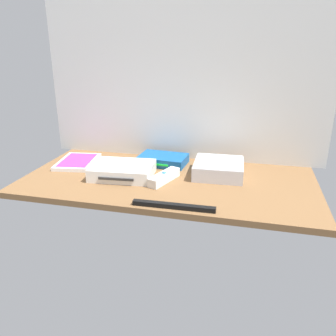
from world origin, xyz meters
The scene contains 8 objects.
ground_plane centered at (0.00, 0.00, -1.00)cm, with size 100.00×48.00×2.00cm, color brown.
back_wall centered at (0.00, 24.60, 32.00)cm, with size 110.00×1.20×64.00cm, color silver.
game_console centered at (-16.02, -1.42, 2.20)cm, with size 22.30×17.86×4.40cm.
mini_computer centered at (16.54, 7.54, 2.64)cm, with size 17.71×17.71×5.30cm.
game_case centered at (-38.06, 7.17, 0.76)cm, with size 16.26×20.80×1.56cm.
network_router centered at (-5.66, 14.92, 1.70)cm, with size 18.85×13.34×3.40cm.
remote_wand centered at (-0.72, -2.58, 1.51)cm, with size 8.27×15.16×3.40cm.
sensor_bar centered at (6.89, -21.46, 0.70)cm, with size 24.00×1.80×1.40cm, color black.
Camera 1 is at (26.20, -106.84, 44.15)cm, focal length 36.59 mm.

